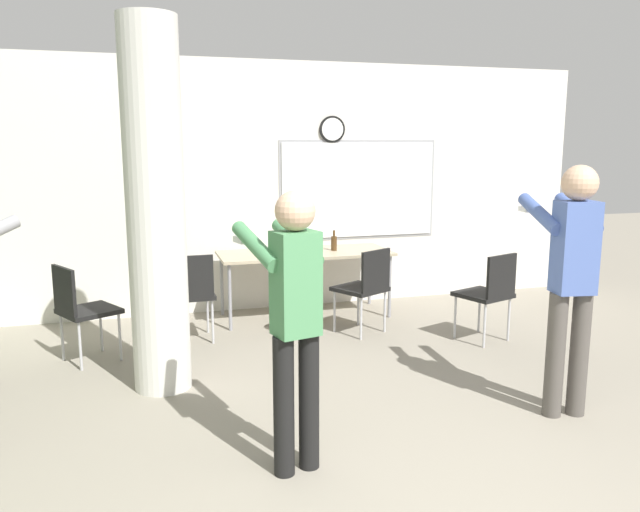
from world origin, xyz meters
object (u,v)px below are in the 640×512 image
at_px(folding_table, 305,256).
at_px(chair_table_left, 191,290).
at_px(chair_table_right, 365,284).
at_px(chair_near_pillar, 81,306).
at_px(bottle_on_table, 334,243).
at_px(chair_mid_room, 489,290).
at_px(person_playing_side, 571,271).
at_px(person_playing_front, 294,310).

distance_m(folding_table, chair_table_left, 1.42).
distance_m(chair_table_right, chair_near_pillar, 2.66).
relative_size(folding_table, chair_table_right, 2.15).
distance_m(bottle_on_table, chair_mid_room, 1.79).
bearing_deg(chair_table_right, bottle_on_table, 95.76).
height_order(chair_near_pillar, person_playing_side, person_playing_side).
height_order(person_playing_front, person_playing_side, person_playing_side).
relative_size(chair_table_left, person_playing_side, 0.50).
bearing_deg(person_playing_front, chair_mid_room, 37.29).
distance_m(bottle_on_table, chair_near_pillar, 2.74).
height_order(bottle_on_table, chair_mid_room, bottle_on_table).
height_order(chair_mid_room, person_playing_front, person_playing_front).
bearing_deg(chair_table_left, chair_mid_room, -15.94).
bearing_deg(chair_mid_room, chair_table_left, 164.06).
xyz_separation_m(chair_mid_room, chair_near_pillar, (-3.71, 0.47, 0.00)).
bearing_deg(folding_table, chair_mid_room, -43.00).
relative_size(chair_table_left, person_playing_front, 0.53).
distance_m(chair_near_pillar, person_playing_side, 3.96).
bearing_deg(folding_table, chair_table_right, -62.65).
height_order(folding_table, chair_near_pillar, chair_near_pillar).
relative_size(bottle_on_table, chair_table_left, 0.26).
relative_size(folding_table, bottle_on_table, 8.28).
xyz_separation_m(chair_mid_room, person_playing_side, (-0.36, -1.59, 0.52)).
bearing_deg(person_playing_side, bottle_on_table, 104.59).
distance_m(bottle_on_table, person_playing_side, 3.06).
bearing_deg(person_playing_front, bottle_on_table, 68.57).
xyz_separation_m(chair_table_right, chair_mid_room, (1.05, -0.57, 0.00)).
bearing_deg(chair_mid_room, folding_table, 137.00).
height_order(bottle_on_table, chair_table_right, bottle_on_table).
bearing_deg(chair_mid_room, chair_table_right, 151.53).
distance_m(folding_table, bottle_on_table, 0.36).
bearing_deg(chair_table_left, person_playing_side, -44.95).
relative_size(bottle_on_table, chair_mid_room, 0.26).
relative_size(folding_table, chair_near_pillar, 2.15).
height_order(bottle_on_table, person_playing_side, person_playing_side).
relative_size(folding_table, chair_table_left, 2.15).
bearing_deg(bottle_on_table, person_playing_side, -75.41).
distance_m(chair_mid_room, person_playing_side, 1.71).
distance_m(chair_table_right, chair_mid_room, 1.19).
height_order(chair_near_pillar, chair_table_left, same).
relative_size(chair_near_pillar, person_playing_side, 0.50).
bearing_deg(chair_table_right, chair_table_left, 172.81).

